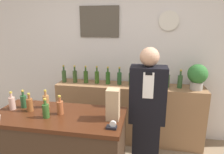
{
  "coord_description": "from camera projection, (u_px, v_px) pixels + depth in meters",
  "views": [
    {
      "loc": [
        0.48,
        -1.15,
        1.81
      ],
      "look_at": [
        0.06,
        1.14,
        1.19
      ],
      "focal_mm": 32.0,
      "sensor_mm": 36.0,
      "label": 1
    }
  ],
  "objects": [
    {
      "name": "shelf_bottle_2",
      "position": [
        86.0,
        76.0,
        3.13
      ],
      "size": [
        0.07,
        0.07,
        0.27
      ],
      "color": "#2F531D",
      "rests_on": "back_shelf"
    },
    {
      "name": "back_shelf",
      "position": [
        128.0,
        113.0,
        3.14
      ],
      "size": [
        2.23,
        0.4,
        0.92
      ],
      "color": "#8E6642",
      "rests_on": "ground_plane"
    },
    {
      "name": "shelf_bottle_4",
      "position": [
        108.0,
        78.0,
        3.06
      ],
      "size": [
        0.07,
        0.07,
        0.27
      ],
      "color": "#27571D",
      "rests_on": "back_shelf"
    },
    {
      "name": "shelf_bottle_3",
      "position": [
        97.0,
        77.0,
        3.1
      ],
      "size": [
        0.07,
        0.07,
        0.27
      ],
      "color": "#32581C",
      "rests_on": "back_shelf"
    },
    {
      "name": "counter_bottle_2",
      "position": [
        30.0,
        104.0,
        2.04
      ],
      "size": [
        0.06,
        0.06,
        0.2
      ],
      "color": "brown",
      "rests_on": "display_counter"
    },
    {
      "name": "shelf_bottle_8",
      "position": [
        155.0,
        80.0,
        2.92
      ],
      "size": [
        0.07,
        0.07,
        0.27
      ],
      "color": "#2C551D",
      "rests_on": "back_shelf"
    },
    {
      "name": "shopkeeper",
      "position": [
        147.0,
        116.0,
        2.29
      ],
      "size": [
        0.4,
        0.25,
        1.58
      ],
      "color": "black",
      "rests_on": "ground_plane"
    },
    {
      "name": "back_wall",
      "position": [
        118.0,
        54.0,
        3.2
      ],
      "size": [
        5.2,
        0.09,
        2.7
      ],
      "color": "silver",
      "rests_on": "ground_plane"
    },
    {
      "name": "shelf_bottle_5",
      "position": [
        119.0,
        78.0,
        3.04
      ],
      "size": [
        0.07,
        0.07,
        0.27
      ],
      "color": "#265128",
      "rests_on": "back_shelf"
    },
    {
      "name": "counter_bottle_4",
      "position": [
        46.0,
        110.0,
        1.9
      ],
      "size": [
        0.06,
        0.06,
        0.2
      ],
      "color": "#2D5220",
      "rests_on": "display_counter"
    },
    {
      "name": "counter_bottle_5",
      "position": [
        60.0,
        107.0,
        1.97
      ],
      "size": [
        0.06,
        0.06,
        0.2
      ],
      "color": "brown",
      "rests_on": "display_counter"
    },
    {
      "name": "paper_bag",
      "position": [
        113.0,
        104.0,
        1.85
      ],
      "size": [
        0.12,
        0.12,
        0.3
      ],
      "color": "tan",
      "rests_on": "display_counter"
    },
    {
      "name": "tape_dispenser",
      "position": [
        112.0,
        126.0,
        1.71
      ],
      "size": [
        0.09,
        0.06,
        0.07
      ],
      "color": "black",
      "rests_on": "display_counter"
    },
    {
      "name": "counter_bottle_0",
      "position": [
        12.0,
        103.0,
        2.08
      ],
      "size": [
        0.06,
        0.06,
        0.2
      ],
      "color": "tan",
      "rests_on": "display_counter"
    },
    {
      "name": "shelf_bottle_7",
      "position": [
        143.0,
        79.0,
        2.98
      ],
      "size": [
        0.07,
        0.07,
        0.27
      ],
      "color": "#325326",
      "rests_on": "back_shelf"
    },
    {
      "name": "counter_bottle_1",
      "position": [
        24.0,
        101.0,
        2.13
      ],
      "size": [
        0.06,
        0.06,
        0.2
      ],
      "color": "#244928",
      "rests_on": "display_counter"
    },
    {
      "name": "shelf_bottle_10",
      "position": [
        180.0,
        81.0,
        2.87
      ],
      "size": [
        0.07,
        0.07,
        0.27
      ],
      "color": "#2C5129",
      "rests_on": "back_shelf"
    },
    {
      "name": "shelf_bottle_1",
      "position": [
        75.0,
        76.0,
        3.15
      ],
      "size": [
        0.07,
        0.07,
        0.27
      ],
      "color": "#324C24",
      "rests_on": "back_shelf"
    },
    {
      "name": "shelf_bottle_6",
      "position": [
        131.0,
        79.0,
        3.0
      ],
      "size": [
        0.07,
        0.07,
        0.27
      ],
      "color": "#2C5721",
      "rests_on": "back_shelf"
    },
    {
      "name": "counter_bottle_3",
      "position": [
        46.0,
        101.0,
        2.14
      ],
      "size": [
        0.06,
        0.06,
        0.2
      ],
      "color": "#9E6839",
      "rests_on": "display_counter"
    },
    {
      "name": "potted_plant",
      "position": [
        197.0,
        76.0,
        2.77
      ],
      "size": [
        0.27,
        0.27,
        0.36
      ],
      "color": "#9E998E",
      "rests_on": "back_shelf"
    },
    {
      "name": "shelf_bottle_0",
      "position": [
        64.0,
        76.0,
        3.17
      ],
      "size": [
        0.07,
        0.07,
        0.27
      ],
      "color": "#324F28",
      "rests_on": "back_shelf"
    },
    {
      "name": "shelf_bottle_9",
      "position": [
        167.0,
        80.0,
        2.9
      ],
      "size": [
        0.07,
        0.07,
        0.27
      ],
      "color": "#32502A",
      "rests_on": "back_shelf"
    }
  ]
}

